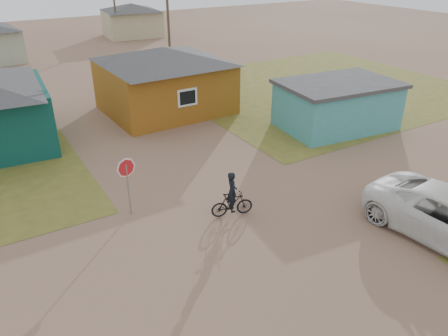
% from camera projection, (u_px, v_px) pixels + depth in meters
% --- Properties ---
extents(ground, '(120.00, 120.00, 0.00)m').
position_uv_depth(ground, '(265.00, 234.00, 15.45)').
color(ground, '#8A654F').
extents(grass_ne, '(20.00, 18.00, 0.00)m').
position_uv_depth(grass_ne, '(317.00, 87.00, 31.84)').
color(grass_ne, olive).
rests_on(grass_ne, ground).
extents(house_yellow, '(7.72, 6.76, 3.90)m').
position_uv_depth(house_yellow, '(165.00, 79.00, 26.43)').
color(house_yellow, '#8D5415').
rests_on(house_yellow, ground).
extents(shed_turquoise, '(6.71, 4.93, 2.60)m').
position_uv_depth(shed_turquoise, '(337.00, 105.00, 24.21)').
color(shed_turquoise, teal).
rests_on(shed_turquoise, ground).
extents(house_beige_east, '(6.95, 6.05, 3.60)m').
position_uv_depth(house_beige_east, '(132.00, 19.00, 49.87)').
color(house_beige_east, tan).
rests_on(house_beige_east, ground).
extents(utility_pole_near, '(1.40, 0.20, 8.00)m').
position_uv_depth(utility_pole_near, '(168.00, 21.00, 33.44)').
color(utility_pole_near, brown).
rests_on(utility_pole_near, ground).
extents(utility_pole_far, '(1.40, 0.20, 8.00)m').
position_uv_depth(utility_pole_far, '(114.00, 1.00, 46.17)').
color(utility_pole_far, brown).
rests_on(utility_pole_far, ground).
extents(stop_sign, '(0.76, 0.18, 2.34)m').
position_uv_depth(stop_sign, '(127.00, 173.00, 15.86)').
color(stop_sign, gray).
rests_on(stop_sign, ground).
extents(cyclist, '(1.67, 0.87, 1.82)m').
position_uv_depth(cyclist, '(232.00, 200.00, 16.24)').
color(cyclist, black).
rests_on(cyclist, ground).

